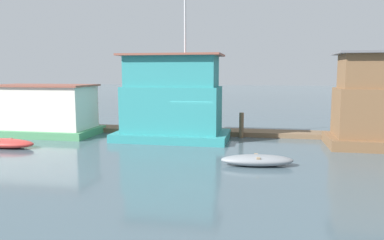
# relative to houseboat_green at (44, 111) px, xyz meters

# --- Properties ---
(ground_plane) EXTENTS (200.00, 200.00, 0.00)m
(ground_plane) POSITION_rel_houseboat_green_xyz_m (10.27, -0.40, -1.60)
(ground_plane) COLOR #475B66
(dock_walkway) EXTENTS (33.80, 1.81, 0.30)m
(dock_walkway) POSITION_rel_houseboat_green_xyz_m (10.27, 2.38, -1.45)
(dock_walkway) COLOR brown
(dock_walkway) RESTS_ON ground_plane
(houseboat_green) EXTENTS (6.94, 3.93, 3.33)m
(houseboat_green) POSITION_rel_houseboat_green_xyz_m (0.00, 0.00, 0.00)
(houseboat_green) COLOR #4C9360
(houseboat_green) RESTS_ON ground_plane
(houseboat_teal) EXTENTS (6.91, 3.95, 8.48)m
(houseboat_teal) POSITION_rel_houseboat_green_xyz_m (8.78, -0.16, 0.77)
(houseboat_teal) COLOR teal
(houseboat_teal) RESTS_ON ground_plane
(houseboat_brown) EXTENTS (5.62, 3.61, 5.24)m
(houseboat_brown) POSITION_rel_houseboat_green_xyz_m (20.65, -0.41, 0.77)
(houseboat_brown) COLOR brown
(houseboat_brown) RESTS_ON ground_plane
(dinghy_red) EXTENTS (3.64, 1.49, 0.49)m
(dinghy_red) POSITION_rel_houseboat_green_xyz_m (0.29, -4.40, -1.36)
(dinghy_red) COLOR red
(dinghy_red) RESTS_ON ground_plane
(dinghy_grey) EXTENTS (3.33, 1.58, 0.49)m
(dinghy_grey) POSITION_rel_houseboat_green_xyz_m (14.08, -5.86, -1.36)
(dinghy_grey) COLOR gray
(dinghy_grey) RESTS_ON ground_plane
(mooring_post_centre) EXTENTS (0.28, 0.28, 1.72)m
(mooring_post_centre) POSITION_rel_houseboat_green_xyz_m (-1.74, 1.22, -0.74)
(mooring_post_centre) COLOR brown
(mooring_post_centre) RESTS_ON ground_plane
(mooring_post_far_right) EXTENTS (0.30, 0.30, 1.65)m
(mooring_post_far_right) POSITION_rel_houseboat_green_xyz_m (6.14, 1.22, -0.78)
(mooring_post_far_right) COLOR #846B4C
(mooring_post_far_right) RESTS_ON ground_plane
(mooring_post_near_left) EXTENTS (0.29, 0.29, 1.60)m
(mooring_post_near_left) POSITION_rel_houseboat_green_xyz_m (12.95, 1.22, -0.80)
(mooring_post_near_left) COLOR brown
(mooring_post_near_left) RESTS_ON ground_plane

